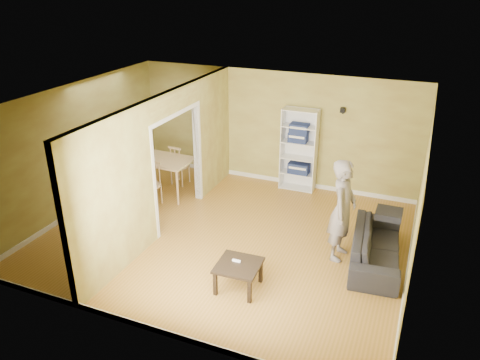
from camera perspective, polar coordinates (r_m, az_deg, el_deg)
name	(u,v)px	position (r m, az deg, el deg)	size (l,w,h in m)	color
room_shell	(225,172)	(8.29, -1.81, 0.96)	(6.50, 6.50, 6.50)	#B27D3A
partition	(167,163)	(8.81, -8.95, 2.11)	(0.22, 5.50, 2.60)	#BABB60
wall_speaker	(343,110)	(10.12, 12.41, 8.31)	(0.10, 0.10, 0.10)	black
sofa	(377,242)	(8.29, 16.35, -7.23)	(0.85, 1.99, 0.76)	black
person	(343,202)	(7.95, 12.48, -2.61)	(0.60, 0.77, 2.11)	slate
bookshelf	(299,149)	(10.51, 7.26, 3.72)	(0.79, 0.34, 1.87)	white
paper_box_navy_a	(299,168)	(10.61, 7.21, 1.49)	(0.46, 0.30, 0.24)	navy
paper_box_navy_b	(298,137)	(10.37, 7.10, 5.20)	(0.41, 0.27, 0.21)	#161D4F
paper_box_navy_c	(299,128)	(10.31, 7.25, 6.27)	(0.40, 0.26, 0.21)	navy
coffee_table	(238,268)	(7.33, -0.19, -10.67)	(0.66, 0.66, 0.44)	#352718
game_controller	(236,261)	(7.34, -0.44, -9.81)	(0.13, 0.04, 0.03)	white
dining_table	(162,162)	(10.38, -9.46, 2.13)	(1.30, 0.87, 0.81)	tan
chair_left	(135,167)	(10.91, -12.67, 1.52)	(0.44, 0.44, 0.96)	#D7B87A
chair_near	(151,184)	(9.99, -10.85, -0.48)	(0.44, 0.44, 0.95)	tan
chair_far	(180,164)	(10.91, -7.35, 1.92)	(0.44, 0.44, 0.96)	tan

